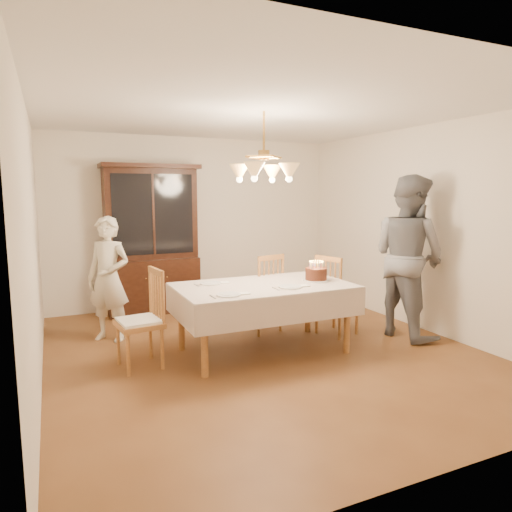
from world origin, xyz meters
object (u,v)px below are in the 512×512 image
dining_table (263,291)px  china_hutch (152,242)px  birthday_cake (316,275)px  chair_far_side (262,297)px  elderly_woman (109,279)px

dining_table → china_hutch: china_hutch is taller
china_hutch → birthday_cake: (1.39, -2.30, -0.21)m
dining_table → birthday_cake: birthday_cake is taller
china_hutch → dining_table: bearing=-71.6°
dining_table → china_hutch: bearing=108.4°
chair_far_side → elderly_woman: 1.88m
china_hutch → chair_far_side: size_ratio=2.16×
china_hutch → chair_far_side: bearing=-56.1°
elderly_woman → birthday_cake: size_ratio=4.96×
dining_table → birthday_cake: size_ratio=6.33×
dining_table → elderly_woman: 1.88m
china_hutch → birthday_cake: bearing=-58.9°
china_hutch → elderly_woman: (-0.75, -1.12, -0.30)m
chair_far_side → elderly_woman: elderly_woman is taller
chair_far_side → elderly_woman: size_ratio=0.67×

